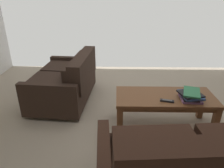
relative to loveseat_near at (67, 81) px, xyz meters
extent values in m
cube|color=tan|center=(-0.92, 0.82, -0.34)|extent=(5.36, 4.93, 0.01)
cube|color=#382116|center=(-1.14, 1.79, 0.15)|extent=(0.76, 0.75, 0.10)
cube|color=#382116|center=(-1.15, 2.03, 0.30)|extent=(0.70, 0.17, 0.37)
cylinder|color=black|center=(0.37, -0.51, -0.31)|extent=(0.05, 0.05, 0.06)
cylinder|color=black|center=(0.44, 0.44, -0.31)|extent=(0.05, 0.05, 0.06)
cylinder|color=black|center=(-0.32, -0.45, -0.31)|extent=(0.05, 0.05, 0.06)
cylinder|color=black|center=(-0.24, 0.50, -0.31)|extent=(0.05, 0.05, 0.06)
cube|color=#33231C|center=(0.06, 0.00, -0.11)|extent=(0.90, 1.17, 0.34)
cube|color=#33231C|center=(0.06, -0.28, 0.11)|extent=(0.75, 0.57, 0.10)
cube|color=#33231C|center=(0.10, 0.27, 0.11)|extent=(0.75, 0.57, 0.10)
cube|color=#33231C|center=(-0.28, 0.02, 0.23)|extent=(0.27, 1.12, 0.43)
cube|color=#33231C|center=(-0.20, -0.26, 0.23)|extent=(0.16, 0.51, 0.29)
cube|color=#33231C|center=(-0.15, 0.29, 0.23)|extent=(0.16, 0.51, 0.29)
cube|color=#33231C|center=(0.01, -0.61, -0.04)|extent=(0.82, 0.17, 0.50)
cube|color=#33231C|center=(0.11, 0.60, -0.04)|extent=(0.82, 0.17, 0.50)
cube|color=brown|center=(-1.41, 0.71, 0.10)|extent=(1.23, 0.54, 0.04)
cube|color=brown|center=(-1.41, 0.71, 0.06)|extent=(1.13, 0.49, 0.05)
cube|color=brown|center=(-1.98, 0.48, -0.13)|extent=(0.07, 0.07, 0.42)
cube|color=brown|center=(-0.84, 0.48, -0.13)|extent=(0.07, 0.07, 0.42)
cube|color=brown|center=(-1.98, 0.94, -0.13)|extent=(0.07, 0.07, 0.42)
cube|color=brown|center=(-0.84, 0.94, -0.13)|extent=(0.07, 0.07, 0.42)
cube|color=#996699|center=(-1.69, 0.79, 0.13)|extent=(0.25, 0.26, 0.02)
cube|color=black|center=(-1.67, 0.80, 0.16)|extent=(0.19, 0.25, 0.03)
cube|color=#385693|center=(-1.68, 0.80, 0.18)|extent=(0.26, 0.31, 0.02)
cube|color=black|center=(-1.67, 0.81, 0.20)|extent=(0.30, 0.29, 0.02)
cube|color=#337F51|center=(-1.69, 0.81, 0.22)|extent=(0.26, 0.33, 0.02)
cube|color=black|center=(-1.39, 0.86, 0.13)|extent=(0.17, 0.08, 0.02)
cube|color=#59595B|center=(-1.39, 0.86, 0.14)|extent=(0.11, 0.06, 0.00)
camera|label=1|loc=(-0.79, 3.04, 1.32)|focal=33.43mm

